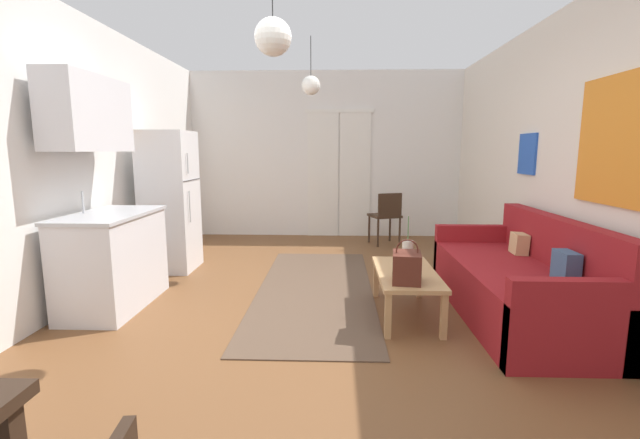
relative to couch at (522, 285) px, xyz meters
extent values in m
cube|color=brown|center=(-1.80, -0.18, -0.34)|extent=(5.06, 8.12, 0.10)
cube|color=white|center=(-1.80, 3.63, 1.08)|extent=(4.66, 0.10, 2.73)
cube|color=white|center=(-1.83, 3.56, 0.74)|extent=(0.51, 0.02, 2.05)
cube|color=white|center=(-1.30, 3.56, 0.74)|extent=(0.51, 0.02, 2.05)
cube|color=white|center=(-1.57, 3.56, 1.79)|extent=(1.13, 0.03, 0.06)
cube|color=silver|center=(0.48, -0.18, 1.08)|extent=(0.10, 7.72, 2.73)
cube|color=orange|center=(0.42, -0.35, 1.23)|extent=(0.02, 0.84, 0.96)
cube|color=blue|center=(0.42, 1.06, 1.12)|extent=(0.02, 0.39, 0.43)
cube|color=white|center=(-4.08, -0.18, 1.08)|extent=(0.10, 7.72, 2.73)
cube|color=orange|center=(-4.02, 0.94, 1.56)|extent=(0.02, 0.32, 0.40)
cube|color=brown|center=(-1.83, 0.65, -0.28)|extent=(1.17, 3.08, 0.01)
cube|color=maroon|center=(-0.08, 0.00, -0.06)|extent=(0.88, 2.09, 0.46)
cube|color=maroon|center=(0.29, 0.00, 0.15)|extent=(0.15, 2.09, 0.87)
cube|color=maroon|center=(-0.08, -0.99, 0.03)|extent=(0.88, 0.11, 0.64)
cube|color=maroon|center=(-0.08, 0.99, 0.03)|extent=(0.88, 0.11, 0.64)
cube|color=#3D5B7F|center=(0.13, -0.42, 0.29)|extent=(0.12, 0.23, 0.23)
cube|color=tan|center=(0.14, 0.44, 0.27)|extent=(0.14, 0.20, 0.20)
cube|color=tan|center=(-1.00, -0.01, 0.10)|extent=(0.51, 1.05, 0.04)
cube|color=tan|center=(-1.22, -0.49, -0.10)|extent=(0.05, 0.05, 0.36)
cube|color=tan|center=(-0.79, -0.49, -0.10)|extent=(0.05, 0.05, 0.36)
cube|color=tan|center=(-1.22, 0.47, -0.10)|extent=(0.05, 0.05, 0.36)
cube|color=tan|center=(-0.79, 0.47, -0.10)|extent=(0.05, 0.05, 0.36)
cylinder|color=beige|center=(-0.98, 0.12, 0.24)|extent=(0.10, 0.10, 0.25)
cylinder|color=#477F42|center=(-0.98, 0.12, 0.47)|extent=(0.01, 0.01, 0.22)
cube|color=#512319|center=(-1.06, -0.31, 0.23)|extent=(0.26, 0.31, 0.24)
torus|color=#512319|center=(-1.06, -0.31, 0.37)|extent=(0.18, 0.01, 0.18)
cube|color=white|center=(-3.62, 1.41, 0.55)|extent=(0.55, 0.62, 1.67)
cube|color=#4C4C51|center=(-3.34, 1.41, 0.81)|extent=(0.01, 0.59, 0.01)
cylinder|color=#B7BABF|center=(-3.32, 1.24, 1.01)|extent=(0.02, 0.02, 0.23)
cylinder|color=#B7BABF|center=(-3.32, 1.24, 0.51)|extent=(0.02, 0.02, 0.37)
cube|color=silver|center=(-3.67, 0.12, 0.14)|extent=(0.56, 1.10, 0.85)
cube|color=#B7BABF|center=(-3.67, 0.12, 0.58)|extent=(0.59, 1.13, 0.03)
cube|color=#999BA0|center=(-3.67, 0.09, 0.53)|extent=(0.36, 0.40, 0.10)
cylinder|color=#B7BABF|center=(-3.89, 0.09, 0.69)|extent=(0.02, 0.02, 0.20)
cube|color=silver|center=(-3.79, 0.12, 1.47)|extent=(0.32, 0.99, 0.65)
cylinder|color=#382619|center=(-0.75, 3.15, -0.07)|extent=(0.03, 0.03, 0.43)
cylinder|color=#382619|center=(-1.09, 3.03, -0.07)|extent=(0.03, 0.03, 0.43)
cylinder|color=#382619|center=(-0.64, 2.82, -0.07)|extent=(0.03, 0.03, 0.43)
cylinder|color=#382619|center=(-0.98, 2.71, -0.07)|extent=(0.03, 0.03, 0.43)
cube|color=#382619|center=(-0.87, 2.93, 0.16)|extent=(0.53, 0.51, 0.04)
cube|color=#382619|center=(-0.81, 2.76, 0.35)|extent=(0.37, 0.15, 0.35)
sphere|color=white|center=(-2.07, -0.48, 1.94)|extent=(0.26, 0.26, 0.26)
cylinder|color=black|center=(-1.92, 1.48, 2.22)|extent=(0.01, 0.01, 0.44)
sphere|color=white|center=(-1.92, 1.48, 1.90)|extent=(0.22, 0.22, 0.22)
camera|label=1|loc=(-1.63, -3.65, 1.16)|focal=24.09mm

